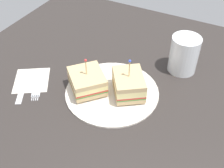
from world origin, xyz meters
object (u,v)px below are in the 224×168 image
drink_glass (184,55)px  knife (22,89)px  napkin (32,80)px  sandwich_half_back (87,81)px  plate (112,91)px  fork (37,89)px  sandwich_half_front (129,84)px

drink_glass → knife: 45.00cm
napkin → knife: size_ratio=0.88×
sandwich_half_back → knife: bearing=-154.1°
napkin → sandwich_half_back: bearing=12.7°
sandwich_half_back → napkin: size_ratio=1.23×
plate → fork: plate is taller
sandwich_half_front → drink_glass: size_ratio=1.14×
plate → drink_glass: (13.21, 17.90, 4.39)cm
plate → sandwich_half_back: bearing=-159.3°
drink_glass → fork: 41.22cm
sandwich_half_front → knife: sandwich_half_front is taller
sandwich_half_back → fork: (-12.42, -5.78, -3.17)cm
drink_glass → fork: drink_glass is taller
sandwich_half_front → sandwich_half_back: bearing=-160.4°
fork → knife: (-3.37, -1.87, 0.00)cm
sandwich_half_front → napkin: bearing=-164.6°
knife → fork: bearing=29.0°
sandwich_half_back → fork: size_ratio=1.20×
fork → knife: bearing=-151.0°
plate → fork: (-18.45, -8.07, -0.32)cm
sandwich_half_front → fork: bearing=-157.4°
sandwich_half_front → napkin: size_ratio=1.17×
sandwich_half_back → fork: sandwich_half_back is taller
sandwich_half_back → drink_glass: drink_glass is taller
plate → knife: 23.98cm
fork → sandwich_half_front: bearing=22.6°
plate → napkin: 22.75cm
plate → napkin: plate is taller
drink_glass → knife: (-35.04, -27.84, -4.72)cm
napkin → fork: 4.15cm
fork → knife: same height
plate → drink_glass: size_ratio=2.32×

